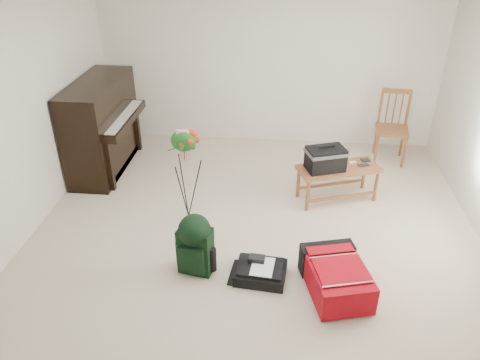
# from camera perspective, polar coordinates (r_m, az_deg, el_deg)

# --- Properties ---
(floor) EXTENTS (5.00, 5.50, 0.01)m
(floor) POSITION_cam_1_polar(r_m,az_deg,el_deg) (5.16, 1.58, -7.95)
(floor) COLOR beige
(floor) RESTS_ON ground
(ceiling) EXTENTS (5.00, 5.50, 0.01)m
(ceiling) POSITION_cam_1_polar(r_m,az_deg,el_deg) (4.12, 2.09, 20.62)
(ceiling) COLOR white
(ceiling) RESTS_ON wall_back
(wall_back) EXTENTS (5.00, 0.04, 2.50)m
(wall_back) POSITION_cam_1_polar(r_m,az_deg,el_deg) (7.08, 3.48, 14.20)
(wall_back) COLOR silver
(wall_back) RESTS_ON floor
(wall_left) EXTENTS (0.04, 5.50, 2.50)m
(wall_left) POSITION_cam_1_polar(r_m,az_deg,el_deg) (5.27, -26.54, 5.38)
(wall_left) COLOR silver
(wall_left) RESTS_ON floor
(piano) EXTENTS (0.71, 1.50, 1.25)m
(piano) POSITION_cam_1_polar(r_m,az_deg,el_deg) (6.68, -16.39, 6.10)
(piano) COLOR black
(piano) RESTS_ON floor
(bench) EXTENTS (1.08, 0.72, 0.77)m
(bench) POSITION_cam_1_polar(r_m,az_deg,el_deg) (5.78, 10.78, 2.41)
(bench) COLOR #945630
(bench) RESTS_ON floor
(dining_chair) EXTENTS (0.49, 0.49, 1.02)m
(dining_chair) POSITION_cam_1_polar(r_m,az_deg,el_deg) (7.02, 18.02, 6.07)
(dining_chair) COLOR #945630
(dining_chair) RESTS_ON floor
(red_suitcase) EXTENTS (0.68, 0.87, 0.32)m
(red_suitcase) POSITION_cam_1_polar(r_m,az_deg,el_deg) (4.63, 11.60, -11.10)
(red_suitcase) COLOR red
(red_suitcase) RESTS_ON floor
(black_duffel) EXTENTS (0.52, 0.44, 0.21)m
(black_duffel) POSITION_cam_1_polar(r_m,az_deg,el_deg) (4.72, 2.53, -11.07)
(black_duffel) COLOR black
(black_duffel) RESTS_ON floor
(green_backpack) EXTENTS (0.36, 0.33, 0.66)m
(green_backpack) POSITION_cam_1_polar(r_m,az_deg,el_deg) (4.63, -5.51, -7.49)
(green_backpack) COLOR black
(green_backpack) RESTS_ON floor
(flower_stand) EXTENTS (0.39, 0.39, 1.16)m
(flower_stand) POSITION_cam_1_polar(r_m,az_deg,el_deg) (5.35, -6.61, 0.60)
(flower_stand) COLOR black
(flower_stand) RESTS_ON floor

